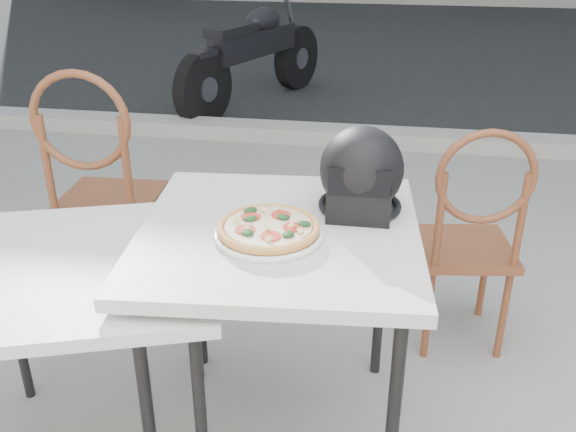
% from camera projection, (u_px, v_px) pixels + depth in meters
% --- Properties ---
extents(ground, '(80.00, 80.00, 0.00)m').
position_uv_depth(ground, '(396.00, 418.00, 2.35)').
color(ground, gray).
rests_on(ground, ground).
extents(street_asphalt, '(30.00, 8.00, 0.00)m').
position_uv_depth(street_asphalt, '(402.00, 46.00, 8.56)').
color(street_asphalt, black).
rests_on(street_asphalt, ground).
extents(curb, '(30.00, 0.25, 0.12)m').
position_uv_depth(curb, '(401.00, 138.00, 4.99)').
color(curb, gray).
rests_on(curb, ground).
extents(cafe_table_main, '(0.92, 0.92, 0.81)m').
position_uv_depth(cafe_table_main, '(279.00, 249.00, 1.98)').
color(cafe_table_main, silver).
rests_on(cafe_table_main, ground).
extents(plate, '(0.42, 0.42, 0.02)m').
position_uv_depth(plate, '(269.00, 234.00, 1.90)').
color(plate, white).
rests_on(plate, cafe_table_main).
extents(pizza, '(0.37, 0.37, 0.04)m').
position_uv_depth(pizza, '(269.00, 227.00, 1.89)').
color(pizza, '#DC9B50').
rests_on(pizza, plate).
extents(helmet, '(0.27, 0.28, 0.28)m').
position_uv_depth(helmet, '(361.00, 175.00, 2.02)').
color(helmet, black).
rests_on(helmet, cafe_table_main).
extents(cafe_chair_main, '(0.43, 0.43, 0.99)m').
position_uv_depth(cafe_chair_main, '(471.00, 229.00, 2.51)').
color(cafe_chair_main, brown).
rests_on(cafe_chair_main, ground).
extents(cafe_table_side, '(0.99, 0.99, 0.74)m').
position_uv_depth(cafe_table_side, '(83.00, 281.00, 1.93)').
color(cafe_table_side, silver).
rests_on(cafe_table_side, ground).
extents(cafe_chair_side, '(0.45, 0.45, 1.13)m').
position_uv_depth(cafe_chair_side, '(99.00, 178.00, 2.79)').
color(cafe_chair_side, brown).
rests_on(cafe_chair_side, ground).
extents(motorcycle, '(0.96, 1.95, 1.03)m').
position_uv_depth(motorcycle, '(254.00, 56.00, 5.86)').
color(motorcycle, black).
rests_on(motorcycle, street_asphalt).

